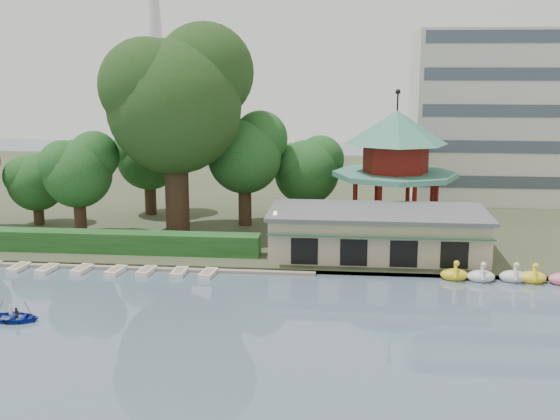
# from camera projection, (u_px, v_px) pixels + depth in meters

# --- Properties ---
(ground_plane) EXTENTS (220.00, 220.00, 0.00)m
(ground_plane) POSITION_uv_depth(u_px,v_px,m) (214.00, 359.00, 40.32)
(ground_plane) COLOR slate
(ground_plane) RESTS_ON ground
(shore) EXTENTS (220.00, 70.00, 0.40)m
(shore) POSITION_uv_depth(u_px,v_px,m) (291.00, 192.00, 90.88)
(shore) COLOR #424930
(shore) RESTS_ON ground
(embankment) EXTENTS (220.00, 0.60, 0.30)m
(embankment) POSITION_uv_depth(u_px,v_px,m) (255.00, 269.00, 57.12)
(embankment) COLOR gray
(embankment) RESTS_ON ground
(dock) EXTENTS (34.00, 1.60, 0.24)m
(dock) POSITION_uv_depth(u_px,v_px,m) (112.00, 266.00, 58.21)
(dock) COLOR gray
(dock) RESTS_ON ground
(boathouse) EXTENTS (18.60, 9.39, 3.90)m
(boathouse) POSITION_uv_depth(u_px,v_px,m) (377.00, 232.00, 60.22)
(boathouse) COLOR tan
(boathouse) RESTS_ON shore
(pavilion) EXTENTS (12.40, 12.40, 13.50)m
(pavilion) POSITION_uv_depth(u_px,v_px,m) (396.00, 158.00, 68.72)
(pavilion) COLOR tan
(pavilion) RESTS_ON shore
(hedge) EXTENTS (30.00, 2.00, 1.80)m
(hedge) POSITION_uv_depth(u_px,v_px,m) (90.00, 241.00, 61.47)
(hedge) COLOR #235722
(hedge) RESTS_ON shore
(lamp_post) EXTENTS (0.36, 0.36, 4.28)m
(lamp_post) POSITION_uv_depth(u_px,v_px,m) (275.00, 227.00, 57.96)
(lamp_post) COLOR black
(lamp_post) RESTS_ON shore
(big_tree) EXTENTS (13.98, 13.03, 20.10)m
(big_tree) POSITION_uv_depth(u_px,v_px,m) (176.00, 96.00, 65.81)
(big_tree) COLOR #3A281C
(big_tree) RESTS_ON shore
(small_trees) EXTENTS (39.92, 16.88, 11.54)m
(small_trees) POSITION_uv_depth(u_px,v_px,m) (160.00, 162.00, 71.14)
(small_trees) COLOR #3A281C
(small_trees) RESTS_ON shore
(moored_rowboats) EXTENTS (24.68, 2.78, 0.36)m
(moored_rowboats) POSITION_uv_depth(u_px,v_px,m) (67.00, 269.00, 57.14)
(moored_rowboats) COLOR white
(moored_rowboats) RESTS_ON ground
(rowboat_with_passengers) EXTENTS (4.75, 3.40, 2.01)m
(rowboat_with_passengers) POSITION_uv_depth(u_px,v_px,m) (14.00, 314.00, 46.11)
(rowboat_with_passengers) COLOR #162D9E
(rowboat_with_passengers) RESTS_ON ground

